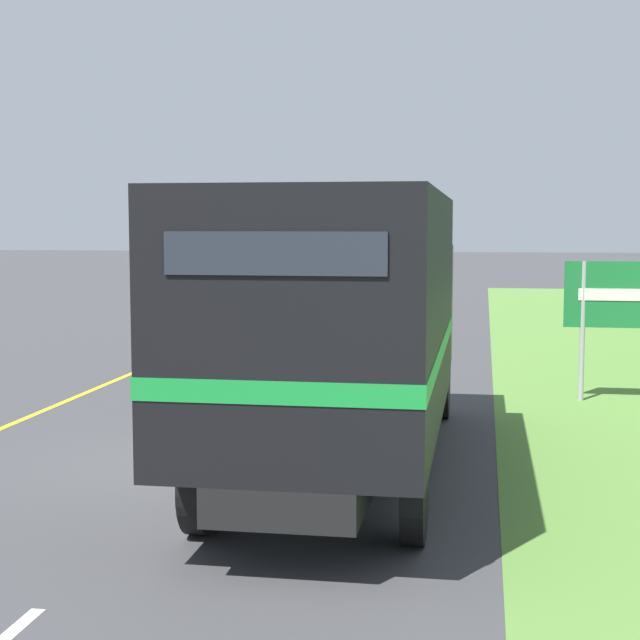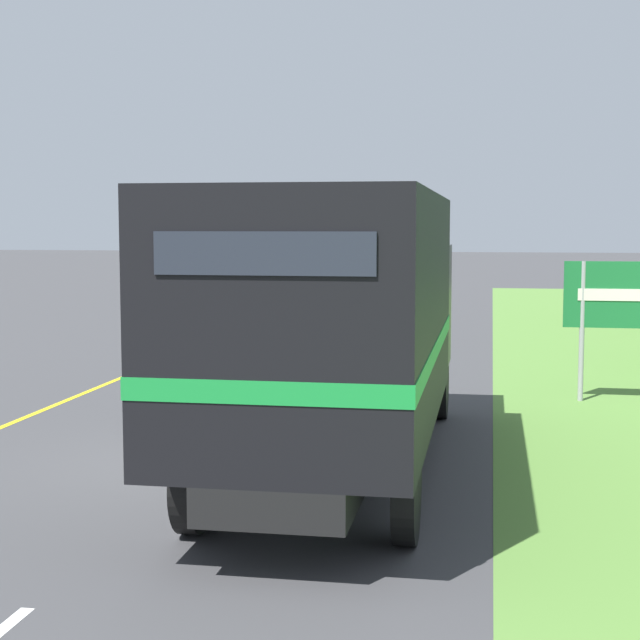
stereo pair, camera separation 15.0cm
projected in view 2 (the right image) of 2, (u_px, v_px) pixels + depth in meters
name	position (u px, v px, depth m)	size (l,w,h in m)	color
ground_plane	(204.00, 463.00, 12.70)	(200.00, 200.00, 0.00)	#3D3D3F
edge_line_yellow	(171.00, 357.00, 22.84)	(0.12, 53.44, 0.01)	yellow
centre_dash_near	(212.00, 456.00, 13.09)	(0.12, 2.60, 0.01)	white
centre_dash_mid_a	(305.00, 379.00, 19.56)	(0.12, 2.60, 0.01)	white
centre_dash_mid_b	(352.00, 341.00, 26.03)	(0.12, 2.60, 0.01)	white
centre_dash_far	(380.00, 318.00, 32.50)	(0.12, 2.60, 0.01)	white
centre_dash_farthest	(398.00, 302.00, 38.97)	(0.12, 2.60, 0.01)	white
horse_trailer_truck	(338.00, 319.00, 11.95)	(2.50, 8.46, 3.43)	black
lead_car_white	(295.00, 304.00, 26.60)	(1.80, 3.85, 1.85)	black
highway_sign	(631.00, 299.00, 16.88)	(2.18, 0.09, 2.79)	#9E9EA3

